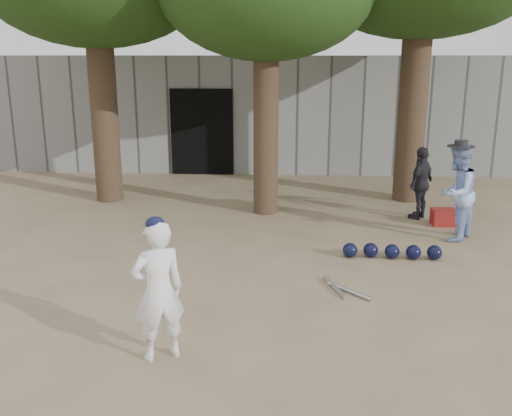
# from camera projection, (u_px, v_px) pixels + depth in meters

# --- Properties ---
(ground) EXTENTS (70.00, 70.00, 0.00)m
(ground) POSITION_uv_depth(u_px,v_px,m) (205.00, 298.00, 7.36)
(ground) COLOR #937C5E
(ground) RESTS_ON ground
(boy_player) EXTENTS (0.65, 0.58, 1.49)m
(boy_player) POSITION_uv_depth(u_px,v_px,m) (158.00, 291.00, 5.74)
(boy_player) COLOR white
(boy_player) RESTS_ON ground
(spectator_blue) EXTENTS (0.95, 1.00, 1.62)m
(spectator_blue) POSITION_uv_depth(u_px,v_px,m) (457.00, 193.00, 9.50)
(spectator_blue) COLOR #95AEE6
(spectator_blue) RESTS_ON ground
(spectator_dark) EXTENTS (0.76, 0.85, 1.38)m
(spectator_dark) POSITION_uv_depth(u_px,v_px,m) (421.00, 183.00, 10.78)
(spectator_dark) COLOR black
(spectator_dark) RESTS_ON ground
(red_bag) EXTENTS (0.43, 0.34, 0.30)m
(red_bag) POSITION_uv_depth(u_px,v_px,m) (443.00, 217.00, 10.46)
(red_bag) COLOR maroon
(red_bag) RESTS_ON ground
(back_building) EXTENTS (16.00, 5.24, 3.00)m
(back_building) POSITION_uv_depth(u_px,v_px,m) (254.00, 108.00, 16.92)
(back_building) COLOR gray
(back_building) RESTS_ON ground
(helmet_row) EXTENTS (1.51, 0.29, 0.23)m
(helmet_row) POSITION_uv_depth(u_px,v_px,m) (392.00, 251.00, 8.77)
(helmet_row) COLOR black
(helmet_row) RESTS_ON ground
(bat_pile) EXTENTS (0.59, 0.75, 0.06)m
(bat_pile) POSITION_uv_depth(u_px,v_px,m) (342.00, 289.00, 7.59)
(bat_pile) COLOR #B3B4BA
(bat_pile) RESTS_ON ground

